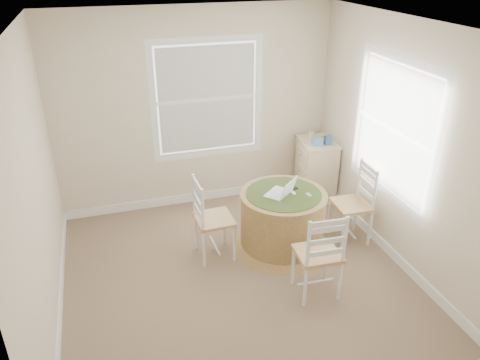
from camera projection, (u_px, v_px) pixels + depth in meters
name	position (u px, v px, depth m)	size (l,w,h in m)	color
room	(248.00, 159.00, 4.64)	(3.64, 3.64, 2.64)	#7C624E
round_table	(282.00, 218.00, 5.39)	(1.17, 1.17, 0.71)	#A18748
chair_left	(214.00, 219.00, 5.20)	(0.42, 0.40, 0.95)	white
chair_near	(318.00, 253.00, 4.61)	(0.42, 0.40, 0.95)	white
chair_right	(351.00, 204.00, 5.49)	(0.42, 0.40, 0.95)	white
laptop	(281.00, 192.00, 5.22)	(0.41, 0.40, 0.22)	white
mouse	(293.00, 193.00, 5.24)	(0.06, 0.09, 0.03)	white
phone	(309.00, 195.00, 5.22)	(0.04, 0.09, 0.02)	#B7BABF
keys	(295.00, 189.00, 5.35)	(0.06, 0.05, 0.03)	black
corner_chest	(316.00, 169.00, 6.51)	(0.54, 0.68, 0.83)	beige
tissue_box	(317.00, 142.00, 6.17)	(0.12, 0.12, 0.10)	#558FC4
box_yellow	(319.00, 137.00, 6.37)	(0.15, 0.10, 0.06)	gold
box_blue	(329.00, 140.00, 6.19)	(0.08, 0.08, 0.12)	#375FA5
cup_cream	(311.00, 135.00, 6.40)	(0.07, 0.07, 0.09)	beige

